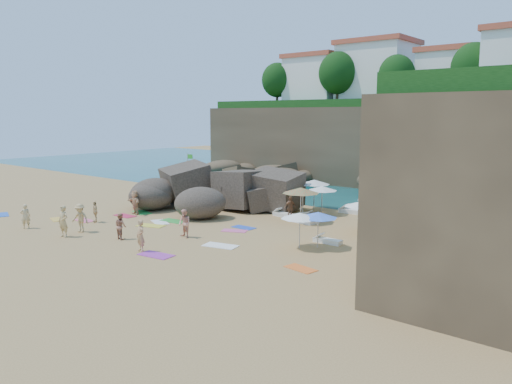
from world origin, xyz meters
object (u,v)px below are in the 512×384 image
Objects in this scene: person_stand_3 at (290,208)px; rock_outcrop at (214,210)px; flag_pole at (189,167)px; person_stand_5 at (227,188)px; person_stand_1 at (121,226)px; parasol_1 at (378,197)px; person_stand_2 at (261,191)px; person_stand_0 at (63,221)px; person_stand_6 at (25,216)px; person_stand_4 at (400,219)px; parasol_0 at (314,182)px; parasol_2 at (322,188)px; lounger_0 at (353,211)px.

rock_outcrop is at bearing 120.66° from person_stand_3.
flag_pole is 5.02m from person_stand_5.
person_stand_3 reaches higher than person_stand_1.
parasol_1 is 6.69m from person_stand_3.
person_stand_2 is at bearing 92.50° from rock_outcrop.
person_stand_0 reaches higher than person_stand_3.
rock_outcrop is at bearing 142.56° from person_stand_2.
person_stand_2 is 0.93× the size of person_stand_6.
flag_pole reaches higher than rock_outcrop.
person_stand_0 is at bearing 137.32° from person_stand_2.
person_stand_4 is at bearing 156.27° from person_stand_6.
parasol_0 is (13.97, 0.11, -0.22)m from flag_pole.
flag_pole is 22.77m from person_stand_4.
person_stand_3 is (7.50, 12.82, -0.14)m from person_stand_0.
person_stand_6 is at bearing -113.10° from rock_outcrop.
person_stand_0 reaches higher than person_stand_5.
parasol_2 is at bearing -41.87° from parasol_0.
person_stand_6 is (3.21, -17.32, -1.53)m from flag_pole.
person_stand_1 is 16.87m from person_stand_4.
person_stand_4 is at bearing 7.31° from rock_outcrop.
person_stand_3 is at bearing -178.84° from parasol_1.
person_stand_6 is (-10.76, -17.42, -1.31)m from parasol_0.
person_stand_0 is at bearing -137.29° from parasol_1.
person_stand_1 is (-10.99, -11.07, -1.47)m from parasol_1.
person_stand_6 is (-4.88, -18.18, 0.06)m from person_stand_2.
lounger_0 is 1.39× the size of person_stand_2.
person_stand_3 is at bearing 169.24° from person_stand_6.
parasol_2 is 7.87m from person_stand_2.
person_stand_1 is (-5.28, -13.79, -1.16)m from parasol_2.
person_stand_3 is (4.46, 10.94, 0.04)m from person_stand_1.
parasol_0 is 20.52m from person_stand_6.
parasol_2 reaches higher than person_stand_3.
person_stand_6 is (-1.57, -17.43, -0.01)m from person_stand_5.
person_stand_1 is 0.97× the size of person_stand_6.
person_stand_4 is at bearing -8.70° from flag_pole.
person_stand_0 reaches higher than rock_outcrop.
flag_pole is 1.64× the size of parasol_2.
person_stand_5 reaches higher than person_stand_6.
person_stand_0 reaches higher than person_stand_2.
lounger_0 is (17.21, 0.41, -2.17)m from flag_pole.
person_stand_4 reaches higher than person_stand_5.
person_stand_5 is at bearing -135.37° from person_stand_4.
person_stand_3 is at bearing -43.37° from person_stand_5.
person_stand_3 is at bearing 49.23° from person_stand_0.
person_stand_3 is (-2.47, -4.58, 0.66)m from lounger_0.
parasol_0 is at bearing -178.68° from lounger_0.
person_stand_6 is at bearing -115.27° from person_stand_5.
person_stand_0 is at bearing 37.83° from person_stand_1.
person_stand_2 is at bearing 159.60° from parasol_1.
person_stand_1 is at bearing -78.96° from rock_outcrop.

